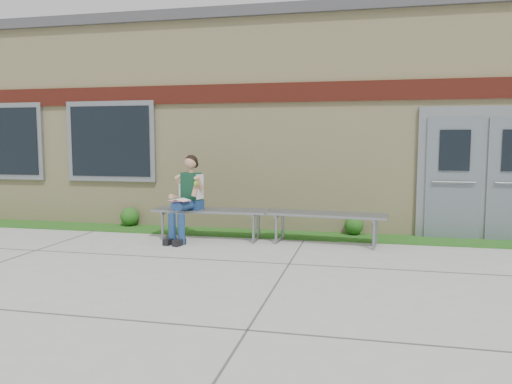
# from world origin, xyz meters

# --- Properties ---
(ground) EXTENTS (80.00, 80.00, 0.00)m
(ground) POSITION_xyz_m (0.00, 0.00, 0.00)
(ground) COLOR #9E9E99
(ground) RESTS_ON ground
(grass_strip) EXTENTS (16.00, 0.80, 0.02)m
(grass_strip) POSITION_xyz_m (0.00, 2.60, 0.01)
(grass_strip) COLOR #215416
(grass_strip) RESTS_ON ground
(school_building) EXTENTS (16.20, 6.22, 4.20)m
(school_building) POSITION_xyz_m (-0.00, 5.99, 2.10)
(school_building) COLOR beige
(school_building) RESTS_ON ground
(bench_left) EXTENTS (2.03, 0.61, 0.52)m
(bench_left) POSITION_xyz_m (-0.61, 2.00, 0.40)
(bench_left) COLOR slate
(bench_left) RESTS_ON ground
(bench_right) EXTENTS (2.04, 0.74, 0.52)m
(bench_right) POSITION_xyz_m (1.39, 2.00, 0.40)
(bench_right) COLOR slate
(bench_right) RESTS_ON ground
(girl) EXTENTS (0.52, 0.90, 1.47)m
(girl) POSITION_xyz_m (-0.96, 1.78, 0.78)
(girl) COLOR navy
(girl) RESTS_ON ground
(shrub_mid) EXTENTS (0.37, 0.37, 0.37)m
(shrub_mid) POSITION_xyz_m (-2.58, 2.85, 0.20)
(shrub_mid) COLOR #215416
(shrub_mid) RESTS_ON grass_strip
(shrub_east) EXTENTS (0.34, 0.34, 0.34)m
(shrub_east) POSITION_xyz_m (1.83, 2.85, 0.19)
(shrub_east) COLOR #215416
(shrub_east) RESTS_ON grass_strip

